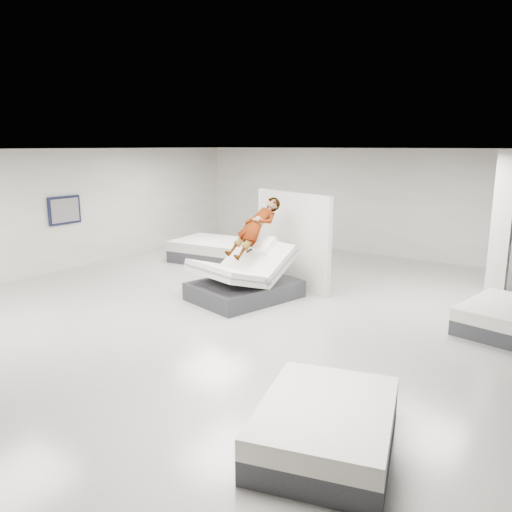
% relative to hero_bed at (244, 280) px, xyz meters
% --- Properties ---
extents(room, '(14.00, 14.04, 3.20)m').
position_rel_hero_bed_xyz_m(room, '(0.46, -1.03, 1.18)').
color(room, beige).
rests_on(room, ground).
extents(hero_bed, '(2.12, 2.50, 1.34)m').
position_rel_hero_bed_xyz_m(hero_bed, '(0.00, 0.00, 0.00)').
color(hero_bed, '#38383D').
rests_on(hero_bed, floor).
extents(person, '(0.96, 1.59, 1.43)m').
position_rel_hero_bed_xyz_m(person, '(0.08, 0.31, 0.89)').
color(person, slate).
rests_on(person, hero_bed).
extents(remote, '(0.08, 0.15, 0.08)m').
position_rel_hero_bed_xyz_m(remote, '(0.20, -0.09, 0.69)').
color(remote, black).
rests_on(remote, person).
extents(divider_panel, '(2.37, 0.88, 2.23)m').
position_rel_hero_bed_xyz_m(divider_panel, '(0.35, 1.45, 0.69)').
color(divider_panel, silver).
rests_on(divider_panel, floor).
extents(flat_bed_right_far, '(1.66, 2.02, 0.50)m').
position_rel_hero_bed_xyz_m(flat_bed_right_far, '(5.06, 1.10, -0.18)').
color(flat_bed_right_far, '#38383D').
rests_on(flat_bed_right_far, floor).
extents(flat_bed_right_near, '(1.86, 2.19, 0.52)m').
position_rel_hero_bed_xyz_m(flat_bed_right_near, '(3.98, -3.95, -0.16)').
color(flat_bed_right_near, '#38383D').
rests_on(flat_bed_right_near, floor).
extents(flat_bed_left_far, '(2.38, 1.88, 0.61)m').
position_rel_hero_bed_xyz_m(flat_bed_left_far, '(-2.84, 2.47, -0.12)').
color(flat_bed_left_far, '#38383D').
rests_on(flat_bed_left_far, floor).
extents(column, '(0.40, 0.40, 3.20)m').
position_rel_hero_bed_xyz_m(column, '(4.46, 3.47, 1.18)').
color(column, white).
rests_on(column, floor).
extents(wall_poster, '(0.06, 0.95, 0.75)m').
position_rel_hero_bed_xyz_m(wall_poster, '(-5.47, -0.53, 1.18)').
color(wall_poster, black).
rests_on(wall_poster, wall_left).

